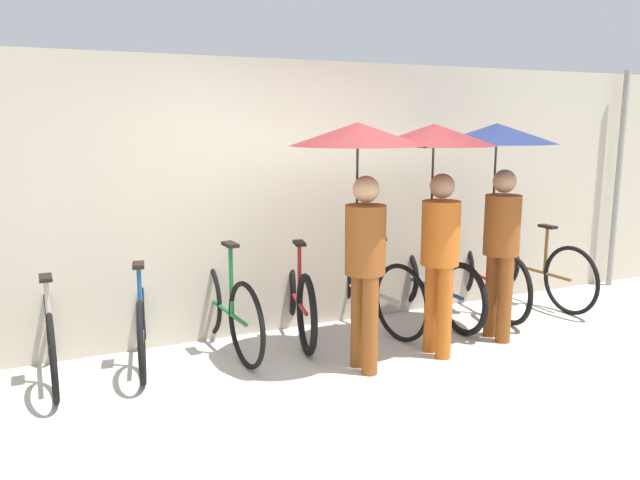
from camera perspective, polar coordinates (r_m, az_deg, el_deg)
ground_plane at (r=4.57m, az=6.09°, el=-14.86°), size 30.00×30.00×0.00m
back_wall at (r=5.89m, az=-3.27°, el=3.83°), size 13.64×0.12×2.53m
parked_bicycle_1 at (r=5.33m, az=-23.47°, el=-7.89°), size 0.44×1.62×1.00m
parked_bicycle_2 at (r=5.43m, az=-15.97°, el=-7.08°), size 0.45×1.59×1.00m
parked_bicycle_3 at (r=5.53m, az=-8.69°, el=-6.10°), size 0.44×1.67×0.99m
parked_bicycle_4 at (r=5.82m, az=-2.19°, el=-5.25°), size 0.53×1.64×0.97m
parked_bicycle_5 at (r=6.12m, az=3.90°, el=-4.37°), size 0.50×1.79×0.99m
parked_bicycle_6 at (r=6.40m, az=9.89°, el=-3.96°), size 0.44×1.77×1.05m
parked_bicycle_7 at (r=6.85m, az=14.57°, el=-3.12°), size 0.45×1.76×1.01m
parked_bicycle_8 at (r=7.32m, az=18.73°, el=-2.40°), size 0.44×1.82×0.99m
pedestrian_leading at (r=4.87m, az=3.67°, el=6.13°), size 1.07×1.07×1.97m
pedestrian_center at (r=5.29m, az=10.54°, el=6.10°), size 1.03×1.03×1.96m
pedestrian_trailing at (r=5.82m, az=15.98°, el=6.41°), size 1.06×1.06×1.96m
awning_pole at (r=8.26m, az=25.59°, el=4.89°), size 0.07×0.07×2.56m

